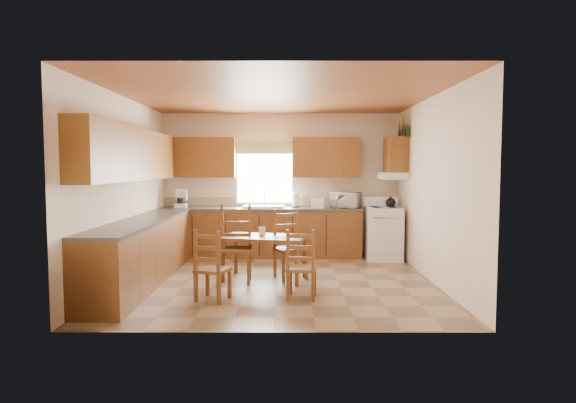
{
  "coord_description": "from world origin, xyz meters",
  "views": [
    {
      "loc": [
        0.16,
        -7.0,
        1.66
      ],
      "look_at": [
        0.15,
        0.3,
        1.15
      ],
      "focal_mm": 30.0,
      "sensor_mm": 36.0,
      "label": 1
    }
  ],
  "objects_px": {
    "microwave": "(346,200)",
    "dining_table": "(265,258)",
    "chair_far_left": "(291,244)",
    "chair_far_right": "(235,244)",
    "stove": "(384,234)",
    "chair_near_right": "(302,264)",
    "chair_near_left": "(213,265)"
  },
  "relations": [
    {
      "from": "stove",
      "to": "chair_far_left",
      "type": "relative_size",
      "value": 0.92
    },
    {
      "from": "stove",
      "to": "chair_far_left",
      "type": "bearing_deg",
      "value": -134.91
    },
    {
      "from": "dining_table",
      "to": "chair_far_left",
      "type": "bearing_deg",
      "value": 26.81
    },
    {
      "from": "dining_table",
      "to": "chair_far_right",
      "type": "height_order",
      "value": "chair_far_right"
    },
    {
      "from": "chair_far_left",
      "to": "chair_far_right",
      "type": "bearing_deg",
      "value": 175.9
    },
    {
      "from": "microwave",
      "to": "dining_table",
      "type": "distance_m",
      "value": 2.45
    },
    {
      "from": "chair_near_left",
      "to": "chair_far_left",
      "type": "relative_size",
      "value": 0.88
    },
    {
      "from": "chair_far_right",
      "to": "chair_near_right",
      "type": "bearing_deg",
      "value": -43.5
    },
    {
      "from": "stove",
      "to": "chair_far_left",
      "type": "height_order",
      "value": "chair_far_left"
    },
    {
      "from": "stove",
      "to": "chair_far_right",
      "type": "xyz_separation_m",
      "value": [
        -2.5,
        -1.75,
        0.09
      ]
    },
    {
      "from": "stove",
      "to": "chair_far_right",
      "type": "bearing_deg",
      "value": -141.04
    },
    {
      "from": "chair_far_left",
      "to": "chair_near_right",
      "type": "bearing_deg",
      "value": -105.72
    },
    {
      "from": "dining_table",
      "to": "chair_near_left",
      "type": "relative_size",
      "value": 1.36
    },
    {
      "from": "stove",
      "to": "chair_far_left",
      "type": "distance_m",
      "value": 2.25
    },
    {
      "from": "stove",
      "to": "dining_table",
      "type": "distance_m",
      "value": 2.61
    },
    {
      "from": "microwave",
      "to": "chair_far_right",
      "type": "distance_m",
      "value": 2.78
    },
    {
      "from": "chair_far_right",
      "to": "dining_table",
      "type": "bearing_deg",
      "value": 20.98
    },
    {
      "from": "microwave",
      "to": "chair_near_left",
      "type": "xyz_separation_m",
      "value": [
        -2.01,
        -2.97,
        -0.62
      ]
    },
    {
      "from": "microwave",
      "to": "chair_near_right",
      "type": "xyz_separation_m",
      "value": [
        -0.9,
        -2.87,
        -0.62
      ]
    },
    {
      "from": "chair_far_right",
      "to": "stove",
      "type": "bearing_deg",
      "value": 33.39
    },
    {
      "from": "microwave",
      "to": "dining_table",
      "type": "xyz_separation_m",
      "value": [
        -1.42,
        -1.85,
        -0.74
      ]
    },
    {
      "from": "microwave",
      "to": "chair_near_right",
      "type": "distance_m",
      "value": 3.07
    },
    {
      "from": "chair_far_left",
      "to": "chair_far_right",
      "type": "height_order",
      "value": "chair_far_right"
    },
    {
      "from": "chair_near_right",
      "to": "microwave",
      "type": "bearing_deg",
      "value": -100.0
    },
    {
      "from": "chair_far_left",
      "to": "microwave",
      "type": "bearing_deg",
      "value": 36.81
    },
    {
      "from": "chair_near_right",
      "to": "chair_far_left",
      "type": "distance_m",
      "value": 1.13
    },
    {
      "from": "dining_table",
      "to": "microwave",
      "type": "bearing_deg",
      "value": 65.31
    },
    {
      "from": "chair_far_left",
      "to": "chair_far_right",
      "type": "relative_size",
      "value": 0.92
    },
    {
      "from": "dining_table",
      "to": "chair_near_left",
      "type": "bearing_deg",
      "value": -105.38
    },
    {
      "from": "chair_near_right",
      "to": "chair_far_left",
      "type": "relative_size",
      "value": 0.87
    },
    {
      "from": "microwave",
      "to": "stove",
      "type": "bearing_deg",
      "value": -0.51
    },
    {
      "from": "chair_near_left",
      "to": "stove",
      "type": "bearing_deg",
      "value": -115.83
    }
  ]
}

